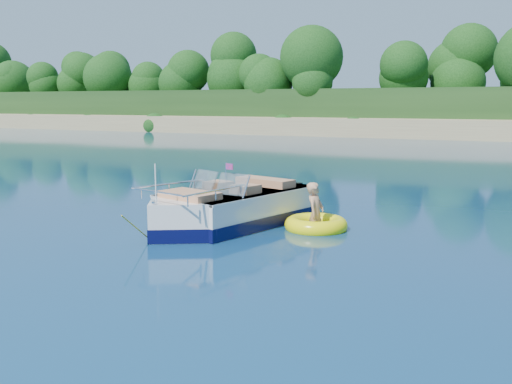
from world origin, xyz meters
TOP-DOWN VIEW (x-y plane):
  - ground at (0.00, 0.00)m, footprint 160.00×160.00m
  - shoreline at (0.00, 63.77)m, footprint 170.00×59.00m
  - treeline at (0.04, 41.01)m, footprint 150.00×7.12m
  - motorboat at (-0.39, 0.64)m, footprint 2.82×5.34m
  - tow_tube at (1.53, 1.22)m, footprint 1.54×1.54m
  - boy at (1.55, 1.16)m, footprint 0.37×0.80m

SIDE VIEW (x-z plane):
  - ground at x=0.00m, z-range 0.00..0.00m
  - boy at x=1.55m, z-range -0.77..0.77m
  - tow_tube at x=1.53m, z-range -0.09..0.28m
  - motorboat at x=-0.39m, z-range -0.56..1.26m
  - shoreline at x=0.00m, z-range -2.02..3.98m
  - treeline at x=0.04m, z-range 1.45..9.64m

